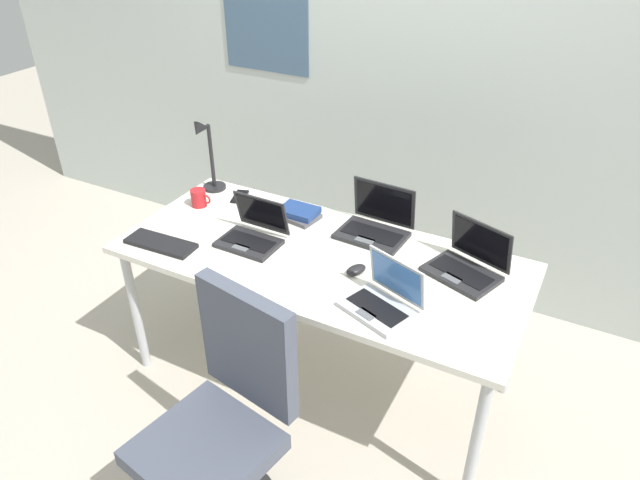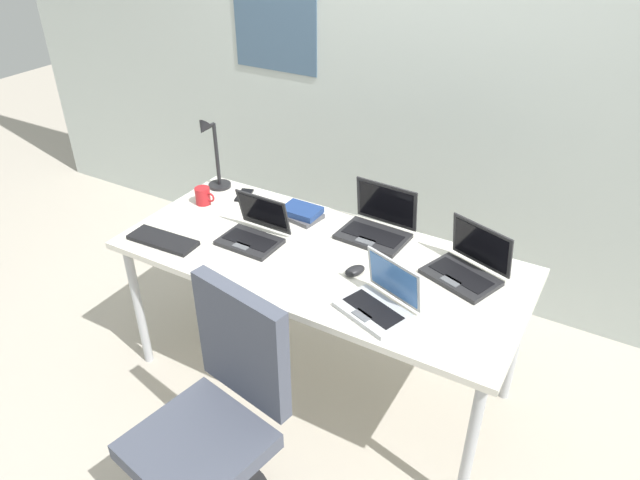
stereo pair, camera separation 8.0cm
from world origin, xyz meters
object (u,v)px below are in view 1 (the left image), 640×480
Objects in this scene: laptop_near_lamp at (467,264)px; book_stack at (298,213)px; desk_lamp at (207,156)px; cell_phone at (240,197)px; coffee_mug at (199,198)px; laptop_mid_desk at (383,299)px; external_keyboard at (161,243)px; laptop_front_left at (375,225)px; office_chair at (221,439)px; computer_mouse at (356,270)px; laptop_back_right at (253,234)px.

book_stack is (-0.86, 0.08, -0.02)m from laptop_near_lamp.
cell_phone is at bearing 3.14° from desk_lamp.
laptop_near_lamp is 2.60× the size of cell_phone.
coffee_mug is (-0.13, -0.17, 0.04)m from cell_phone.
external_keyboard is (-1.06, -0.05, -0.03)m from laptop_mid_desk.
laptop_front_left is 1.41× the size of book_stack.
book_stack is at bearing 47.65° from external_keyboard.
laptop_near_lamp is 1.55× the size of book_stack.
office_chair is (0.68, -0.53, -0.35)m from external_keyboard.
office_chair is (0.76, -0.91, -0.39)m from coffee_mug.
coffee_mug is at bearing 129.78° from office_chair.
computer_mouse is 0.88m from cell_phone.
laptop_mid_desk is 0.92× the size of laptop_near_lamp.
office_chair is (-0.13, -1.08, -0.39)m from laptop_front_left.
computer_mouse is at bearing -9.91° from coffee_mug.
laptop_front_left is (0.46, 0.32, 0.00)m from laptop_back_right.
cell_phone is at bearing 52.50° from coffee_mug.
laptop_front_left is at bearing -18.75° from cell_phone.
desk_lamp reaches higher than laptop_near_lamp.
laptop_front_left is at bearing 0.37° from desk_lamp.
desk_lamp is 0.95m from laptop_front_left.
cell_phone is (0.18, 0.01, -0.19)m from desk_lamp.
laptop_back_right reaches higher than cell_phone.
laptop_front_left is 0.98m from external_keyboard.
laptop_mid_desk reaches higher than external_keyboard.
desk_lamp is 0.59m from laptop_back_right.
laptop_front_left is at bearing 5.28° from book_stack.
laptop_near_lamp reaches higher than cell_phone.
external_keyboard is 2.43× the size of cell_phone.
laptop_mid_desk is 0.99× the size of external_keyboard.
laptop_back_right is at bearing 29.63° from external_keyboard.
coffee_mug is at bearing -164.68° from computer_mouse.
external_keyboard is at bearing -113.93° from cell_phone.
cell_phone is at bearing 132.34° from laptop_back_right.
laptop_back_right is 0.85× the size of laptop_front_left.
laptop_front_left is 2.84× the size of coffee_mug.
office_chair is (-0.38, -0.58, -0.38)m from laptop_mid_desk.
book_stack is 0.24× the size of office_chair.
laptop_mid_desk is 3.39× the size of computer_mouse.
office_chair is (0.33, -0.75, -0.38)m from laptop_back_right.
laptop_mid_desk is (0.71, -0.17, 0.00)m from laptop_back_right.
coffee_mug is at bearing -169.55° from laptop_front_left.
laptop_mid_desk is at bearing -22.41° from desk_lamp.
laptop_back_right is at bearing -66.14° from cell_phone.
desk_lamp is 1.29m from laptop_mid_desk.
office_chair is (-0.60, -0.97, -0.39)m from laptop_near_lamp.
computer_mouse is 0.71× the size of cell_phone.
book_stack is at bearing -3.15° from desk_lamp.
laptop_back_right is 2.02× the size of cell_phone.
desk_lamp reaches higher than laptop_mid_desk.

